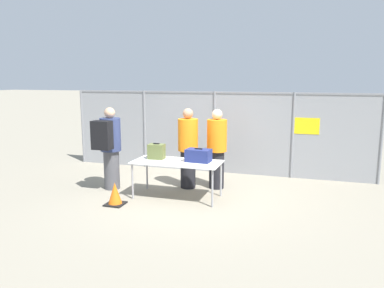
{
  "coord_description": "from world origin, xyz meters",
  "views": [
    {
      "loc": [
        2.38,
        -7.3,
        2.48
      ],
      "look_at": [
        -0.06,
        0.42,
        1.05
      ],
      "focal_mm": 35.0,
      "sensor_mm": 36.0,
      "label": 1
    }
  ],
  "objects_px": {
    "traffic_cone": "(115,195)",
    "security_worker_near": "(188,147)",
    "security_worker_far": "(217,148)",
    "utility_trailer": "(246,148)",
    "suitcase_navy": "(198,155)",
    "traveler_hooded": "(109,145)",
    "inspection_table": "(177,164)",
    "suitcase_olive": "(156,152)"
  },
  "relations": [
    {
      "from": "traffic_cone",
      "to": "suitcase_navy",
      "type": "bearing_deg",
      "value": 32.25
    },
    {
      "from": "inspection_table",
      "to": "traveler_hooded",
      "type": "bearing_deg",
      "value": 176.48
    },
    {
      "from": "traveler_hooded",
      "to": "suitcase_navy",
      "type": "bearing_deg",
      "value": 4.56
    },
    {
      "from": "suitcase_navy",
      "to": "security_worker_far",
      "type": "xyz_separation_m",
      "value": [
        0.19,
        0.82,
        0.02
      ]
    },
    {
      "from": "suitcase_olive",
      "to": "traveler_hooded",
      "type": "distance_m",
      "value": 1.13
    },
    {
      "from": "security_worker_far",
      "to": "utility_trailer",
      "type": "height_order",
      "value": "security_worker_far"
    },
    {
      "from": "inspection_table",
      "to": "traffic_cone",
      "type": "xyz_separation_m",
      "value": [
        -1.02,
        -0.8,
        -0.51
      ]
    },
    {
      "from": "inspection_table",
      "to": "utility_trailer",
      "type": "xyz_separation_m",
      "value": [
        0.74,
        4.22,
        -0.36
      ]
    },
    {
      "from": "suitcase_olive",
      "to": "traveler_hooded",
      "type": "bearing_deg",
      "value": -179.63
    },
    {
      "from": "utility_trailer",
      "to": "security_worker_far",
      "type": "bearing_deg",
      "value": -92.13
    },
    {
      "from": "security_worker_far",
      "to": "traffic_cone",
      "type": "distance_m",
      "value": 2.49
    },
    {
      "from": "security_worker_near",
      "to": "utility_trailer",
      "type": "distance_m",
      "value": 3.58
    },
    {
      "from": "inspection_table",
      "to": "utility_trailer",
      "type": "distance_m",
      "value": 4.3
    },
    {
      "from": "suitcase_navy",
      "to": "traveler_hooded",
      "type": "height_order",
      "value": "traveler_hooded"
    },
    {
      "from": "suitcase_olive",
      "to": "security_worker_far",
      "type": "xyz_separation_m",
      "value": [
        1.12,
        0.82,
        -0.0
      ]
    },
    {
      "from": "security_worker_far",
      "to": "utility_trailer",
      "type": "distance_m",
      "value": 3.34
    },
    {
      "from": "traveler_hooded",
      "to": "utility_trailer",
      "type": "bearing_deg",
      "value": 64.3
    },
    {
      "from": "suitcase_navy",
      "to": "security_worker_far",
      "type": "relative_size",
      "value": 0.29
    },
    {
      "from": "inspection_table",
      "to": "suitcase_navy",
      "type": "distance_m",
      "value": 0.48
    },
    {
      "from": "suitcase_olive",
      "to": "traffic_cone",
      "type": "height_order",
      "value": "suitcase_olive"
    },
    {
      "from": "suitcase_navy",
      "to": "traveler_hooded",
      "type": "relative_size",
      "value": 0.28
    },
    {
      "from": "suitcase_navy",
      "to": "security_worker_near",
      "type": "relative_size",
      "value": 0.29
    },
    {
      "from": "inspection_table",
      "to": "traffic_cone",
      "type": "bearing_deg",
      "value": -141.82
    },
    {
      "from": "inspection_table",
      "to": "security_worker_far",
      "type": "height_order",
      "value": "security_worker_far"
    },
    {
      "from": "traffic_cone",
      "to": "security_worker_near",
      "type": "bearing_deg",
      "value": 57.13
    },
    {
      "from": "traveler_hooded",
      "to": "utility_trailer",
      "type": "height_order",
      "value": "traveler_hooded"
    },
    {
      "from": "inspection_table",
      "to": "security_worker_near",
      "type": "height_order",
      "value": "security_worker_near"
    },
    {
      "from": "security_worker_near",
      "to": "inspection_table",
      "type": "bearing_deg",
      "value": 99.8
    },
    {
      "from": "suitcase_navy",
      "to": "traffic_cone",
      "type": "height_order",
      "value": "suitcase_navy"
    },
    {
      "from": "security_worker_near",
      "to": "security_worker_far",
      "type": "bearing_deg",
      "value": -155.99
    },
    {
      "from": "inspection_table",
      "to": "security_worker_near",
      "type": "distance_m",
      "value": 0.79
    },
    {
      "from": "suitcase_navy",
      "to": "inspection_table",
      "type": "bearing_deg",
      "value": -165.38
    },
    {
      "from": "suitcase_olive",
      "to": "suitcase_navy",
      "type": "relative_size",
      "value": 0.66
    },
    {
      "from": "traveler_hooded",
      "to": "traffic_cone",
      "type": "height_order",
      "value": "traveler_hooded"
    },
    {
      "from": "security_worker_near",
      "to": "traffic_cone",
      "type": "height_order",
      "value": "security_worker_near"
    },
    {
      "from": "utility_trailer",
      "to": "suitcase_navy",
      "type": "bearing_deg",
      "value": -94.32
    },
    {
      "from": "inspection_table",
      "to": "security_worker_near",
      "type": "bearing_deg",
      "value": 90.74
    },
    {
      "from": "suitcase_navy",
      "to": "traffic_cone",
      "type": "xyz_separation_m",
      "value": [
        -1.45,
        -0.92,
        -0.7
      ]
    },
    {
      "from": "suitcase_olive",
      "to": "inspection_table",
      "type": "bearing_deg",
      "value": -12.05
    },
    {
      "from": "security_worker_far",
      "to": "utility_trailer",
      "type": "relative_size",
      "value": 0.55
    },
    {
      "from": "security_worker_far",
      "to": "suitcase_navy",
      "type": "bearing_deg",
      "value": 69.3
    },
    {
      "from": "security_worker_far",
      "to": "utility_trailer",
      "type": "bearing_deg",
      "value": -99.9
    }
  ]
}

